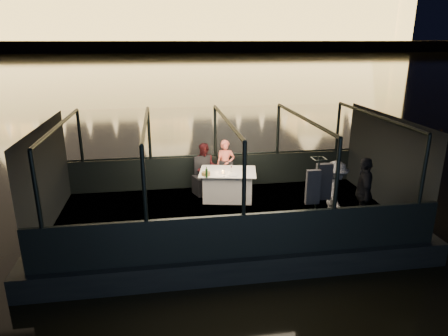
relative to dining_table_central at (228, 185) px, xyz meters
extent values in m
plane|color=black|center=(-0.19, 79.01, -0.89)|extent=(500.00, 500.00, 0.00)
cube|color=black|center=(-0.19, -0.99, -0.89)|extent=(8.60, 4.40, 1.00)
cube|color=black|center=(-0.19, -0.99, -0.41)|extent=(8.00, 4.00, 0.04)
cube|color=black|center=(-0.19, 1.01, 0.06)|extent=(8.00, 0.08, 0.90)
cube|color=black|center=(-0.19, -2.99, 0.06)|extent=(8.00, 0.08, 0.90)
cube|color=#423D33|center=(-0.19, 209.01, 0.11)|extent=(400.00, 140.00, 6.00)
cube|color=silver|center=(0.00, 0.00, 0.00)|extent=(1.63, 1.32, 0.77)
cube|color=black|center=(-0.61, 0.45, 0.06)|extent=(0.60, 0.60, 1.01)
cube|color=black|center=(0.06, 0.45, 0.06)|extent=(0.50, 0.50, 0.83)
imported|color=#F47059|center=(0.05, 0.72, 0.36)|extent=(0.55, 0.40, 1.41)
imported|color=#3D1114|center=(-0.52, 0.72, 0.36)|extent=(0.79, 0.72, 1.34)
imported|color=silver|center=(2.11, -1.88, 0.47)|extent=(0.77, 1.08, 1.50)
imported|color=black|center=(2.70, -2.05, 0.47)|extent=(0.69, 1.03, 1.61)
cylinder|color=#143814|center=(-0.60, -0.40, 0.53)|extent=(0.06, 0.06, 0.27)
cylinder|color=olive|center=(-0.60, -0.24, 0.42)|extent=(0.29, 0.29, 0.09)
cylinder|color=#FDA63F|center=(-0.15, -0.14, 0.42)|extent=(0.07, 0.07, 0.08)
cylinder|color=silver|center=(0.08, -0.35, 0.39)|extent=(0.29, 0.29, 0.02)
cylinder|color=white|center=(-0.60, 0.02, 0.39)|extent=(0.28, 0.28, 0.01)
camera|label=1|loc=(-1.62, -9.71, 3.65)|focal=32.00mm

